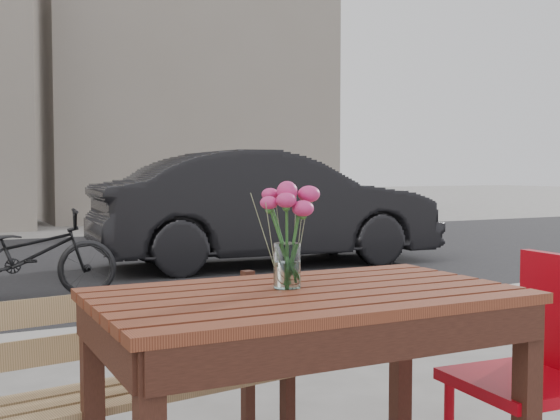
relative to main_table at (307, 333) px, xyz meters
name	(u,v)px	position (x,y,z in m)	size (l,w,h in m)	color
street	(37,295)	(-0.16, 4.89, -0.65)	(30.00, 8.12, 0.12)	black
main_table	(307,333)	(0.00, 0.00, 0.00)	(1.32, 0.77, 0.81)	#552516
main_bench	(125,364)	(-0.43, 0.62, -0.20)	(1.30, 0.55, 0.79)	olive
red_chair	(541,361)	(0.87, -0.14, -0.17)	(0.46, 0.46, 0.89)	#A80410
main_vase	(287,222)	(-0.04, 0.07, 0.35)	(0.19, 0.19, 0.34)	white
parked_car	(267,208)	(2.76, 6.02, 0.03)	(1.51, 4.32, 1.42)	black
bicycle	(28,255)	(-0.25, 4.81, -0.26)	(0.55, 1.58, 0.83)	black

